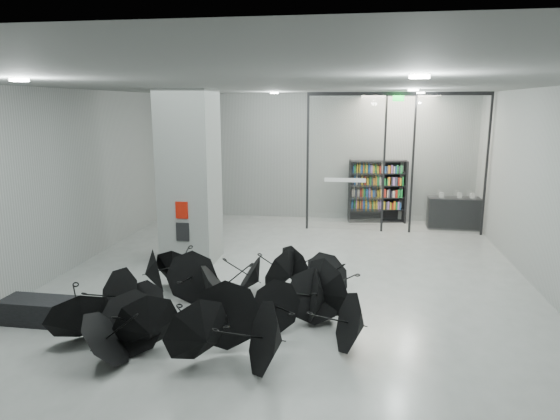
% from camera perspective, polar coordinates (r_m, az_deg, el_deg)
% --- Properties ---
extents(room, '(14.00, 14.02, 4.01)m').
position_cam_1_polar(room, '(9.16, 0.42, 6.86)').
color(room, gray).
rests_on(room, ground).
extents(column, '(1.20, 1.20, 4.00)m').
position_cam_1_polar(column, '(11.79, -10.27, 3.69)').
color(column, slate).
rests_on(column, ground).
extents(fire_cabinet, '(0.28, 0.04, 0.38)m').
position_cam_1_polar(fire_cabinet, '(11.32, -11.16, -0.02)').
color(fire_cabinet, '#A50A07').
rests_on(fire_cabinet, column).
extents(info_panel, '(0.30, 0.03, 0.42)m').
position_cam_1_polar(info_panel, '(11.44, -11.06, -2.47)').
color(info_panel, black).
rests_on(info_panel, column).
extents(exit_sign, '(0.30, 0.06, 0.15)m').
position_cam_1_polar(exit_sign, '(14.37, 13.39, 12.31)').
color(exit_sign, '#0CE533').
rests_on(exit_sign, room).
extents(glass_partition, '(5.06, 0.08, 4.00)m').
position_cam_1_polar(glass_partition, '(14.64, 12.98, 5.88)').
color(glass_partition, silver).
rests_on(glass_partition, ground).
extents(bench, '(1.29, 0.57, 0.41)m').
position_cam_1_polar(bench, '(9.61, -25.71, -10.32)').
color(bench, black).
rests_on(bench, ground).
extents(bookshelf, '(1.81, 0.64, 1.95)m').
position_cam_1_polar(bookshelf, '(16.02, 11.06, 2.11)').
color(bookshelf, black).
rests_on(bookshelf, ground).
extents(shop_counter, '(1.58, 0.67, 0.94)m').
position_cam_1_polar(shop_counter, '(15.83, 19.31, -0.33)').
color(shop_counter, black).
rests_on(shop_counter, ground).
extents(umbrella_cluster, '(5.40, 4.53, 1.28)m').
position_cam_1_polar(umbrella_cluster, '(8.60, -6.17, -11.04)').
color(umbrella_cluster, black).
rests_on(umbrella_cluster, ground).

